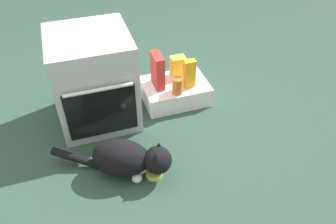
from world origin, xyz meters
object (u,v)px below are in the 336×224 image
food_bowl (154,173)px  snack_bag (178,67)px  cat (128,158)px  juice_carton (189,74)px  oven (94,79)px  sauce_jar (177,86)px  pantry_cabinet (175,91)px  cereal_box (158,71)px

food_bowl → snack_bag: size_ratio=0.63×
cat → juice_carton: juice_carton is taller
snack_bag → juice_carton: juice_carton is taller
oven → cat: 0.68m
oven → juice_carton: oven is taller
food_bowl → snack_bag: 0.98m
cat → snack_bag: snack_bag is taller
oven → sauce_jar: size_ratio=5.08×
pantry_cabinet → juice_carton: 0.24m
oven → snack_bag: 0.72m
food_bowl → oven: bearing=108.6°
snack_bag → juice_carton: 0.18m
pantry_cabinet → food_bowl: (-0.40, -0.74, -0.06)m
oven → pantry_cabinet: size_ratio=1.33×
food_bowl → cereal_box: 0.85m
pantry_cabinet → juice_carton: size_ratio=2.22×
snack_bag → sauce_jar: 0.25m
oven → sauce_jar: 0.64m
cat → snack_bag: (0.61, 0.76, 0.12)m
cat → sauce_jar: bearing=72.3°
pantry_cabinet → sauce_jar: 0.21m
oven → cat: size_ratio=0.95×
snack_bag → cereal_box: bearing=-158.1°
oven → juice_carton: 0.74m
snack_bag → sauce_jar: bearing=-110.2°
pantry_cabinet → snack_bag: (0.06, 0.10, 0.17)m
cat → oven: bearing=125.4°
pantry_cabinet → food_bowl: bearing=-118.5°
oven → juice_carton: (0.74, -0.05, -0.07)m
pantry_cabinet → cereal_box: cereal_box is taller
pantry_cabinet → cat: cat is taller
oven → cereal_box: bearing=4.2°
food_bowl → cat: (-0.15, 0.08, 0.11)m
oven → pantry_cabinet: oven is taller
snack_bag → juice_carton: (0.04, -0.17, 0.03)m
cereal_box → juice_carton: size_ratio=1.17×
cat → cereal_box: bearing=86.1°
cat → sauce_jar: (0.52, 0.52, 0.10)m
food_bowl → sauce_jar: (0.37, 0.60, 0.21)m
cat → juice_carton: (0.64, 0.59, 0.15)m
cat → sauce_jar: size_ratio=5.37×
pantry_cabinet → food_bowl: size_ratio=4.71×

